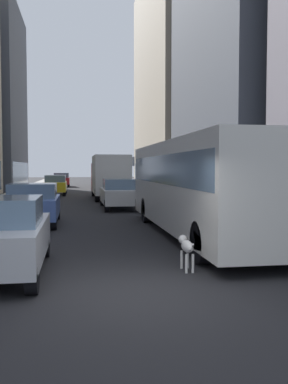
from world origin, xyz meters
TOP-DOWN VIEW (x-y plane):
  - ground_plane at (0.00, 35.00)m, footprint 120.00×120.00m
  - sidewalk_left at (-5.70, 35.00)m, footprint 2.40×110.00m
  - sidewalk_right at (5.70, 35.00)m, footprint 2.40×110.00m
  - building_right_far at (11.90, 38.98)m, footprint 10.80×19.90m
  - transit_bus at (2.80, 6.16)m, footprint 2.78×11.53m
  - car_blue_hatchback at (-2.80, 9.60)m, footprint 1.89×4.00m
  - car_black_suv at (2.80, 34.21)m, footprint 1.92×4.60m
  - car_red_coupe at (-2.80, 43.45)m, footprint 1.83×4.17m
  - car_white_van at (1.20, 15.75)m, footprint 1.92×4.74m
  - car_yellow_taxi at (-2.80, 28.13)m, footprint 1.72×4.26m
  - box_truck at (1.20, 22.94)m, footprint 2.30×7.50m
  - dalmatian_dog at (1.19, 1.52)m, footprint 0.22×0.96m

SIDE VIEW (x-z plane):
  - ground_plane at x=0.00m, z-range 0.00..0.00m
  - sidewalk_left at x=-5.70m, z-range 0.00..0.15m
  - sidewalk_right at x=5.70m, z-range 0.00..0.15m
  - dalmatian_dog at x=1.19m, z-range 0.15..0.87m
  - car_yellow_taxi at x=-2.80m, z-range 0.01..1.63m
  - car_blue_hatchback at x=-2.80m, z-range 0.01..1.63m
  - car_red_coupe at x=-2.80m, z-range 0.01..1.63m
  - car_black_suv at x=2.80m, z-range 0.02..1.64m
  - car_white_van at x=1.20m, z-range 0.02..1.64m
  - box_truck at x=1.20m, z-range 0.14..3.19m
  - transit_bus at x=2.80m, z-range 0.25..3.30m
  - building_right_far at x=11.90m, z-range -0.01..23.56m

